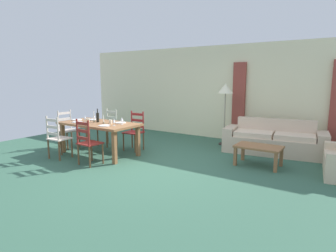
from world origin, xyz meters
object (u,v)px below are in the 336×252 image
Objects in this scene: wine_glass_near_left at (85,118)px; coffee_table at (259,149)px; dining_table at (99,126)px; coffee_cup_secondary at (88,120)px; wine_glass_far_right at (122,119)px; coffee_cup_primary at (110,122)px; couch at (274,141)px; dining_chair_head_west at (68,129)px; wine_glass_far_left at (94,116)px; wine_bottle at (98,117)px; standing_lamp at (226,92)px; wine_glass_near_right at (114,121)px; dining_chair_far_left at (108,128)px; dining_chair_near_left at (58,138)px; dining_chair_far_right at (135,131)px; dining_chair_near_right at (88,142)px.

wine_glass_near_left reaches higher than coffee_table.
coffee_cup_secondary is (-0.28, -0.07, 0.13)m from dining_table.
coffee_cup_primary is (-0.29, -0.06, -0.07)m from wine_glass_far_right.
dining_chair_head_west is at bearing -152.79° from couch.
coffee_cup_secondary is 0.10× the size of coffee_table.
wine_glass_far_left is at bearing 94.16° from wine_glass_near_left.
standing_lamp reaches higher than wine_bottle.
wine_glass_near_right is at bearing -138.06° from couch.
coffee_cup_secondary is 0.04× the size of couch.
wine_glass_near_right is at bearing -2.94° from coffee_cup_secondary.
couch is (3.87, 1.60, -0.19)m from dining_chair_far_left.
coffee_table is at bearing 5.75° from dining_chair_far_left.
coffee_cup_primary is 0.05× the size of standing_lamp.
coffee_cup_secondary is at bearing 73.97° from dining_chair_near_left.
wine_bottle is 0.72m from wine_glass_near_right.
coffee_cup_primary is 0.04× the size of couch.
dining_chair_head_west is (-1.60, -0.76, 0.00)m from dining_chair_far_right.
wine_glass_far_left reaches higher than coffee_cup_primary.
wine_bottle reaches higher than wine_glass_near_left.
dining_chair_near_left reaches higher than wine_glass_near_left.
dining_chair_near_left is 5.96× the size of wine_glass_far_left.
dining_chair_head_west is (-1.64, 0.75, 0.00)m from dining_chair_near_right.
dining_chair_head_west reaches higher than coffee_cup_secondary.
couch is at bearing 27.21° from dining_chair_head_west.
wine_bottle reaches higher than dining_table.
coffee_cup_secondary reaches higher than coffee_table.
dining_chair_far_left is at bearing 46.58° from dining_chair_head_west.
dining_chair_near_right is 3.04× the size of wine_bottle.
couch is 1.45× the size of standing_lamp.
dining_table is 11.80× the size of wine_glass_far_right.
wine_glass_near_left is at bearing -78.94° from dining_chair_far_left.
standing_lamp reaches higher than dining_chair_near_right.
wine_glass_near_left is at bearing -110.15° from coffee_cup_secondary.
coffee_cup_primary is 3.10m from standing_lamp.
standing_lamp is (2.52, 3.34, 0.93)m from dining_chair_near_left.
couch is at bearing 33.68° from wine_bottle.
dining_chair_head_west is at bearing 173.90° from coffee_cup_secondary.
standing_lamp reaches higher than coffee_table.
coffee_cup_primary is at bearing 46.40° from dining_chair_near_left.
dining_chair_far_left is 1.03m from dining_chair_head_west.
wine_glass_near_right is at bearing 31.19° from dining_chair_near_left.
dining_chair_near_left is at bearing -121.78° from dining_table.
dining_chair_near_left is 4.99m from couch.
wine_glass_far_left is at bearing -164.71° from coffee_table.
dining_chair_near_right is at bearing -133.47° from couch.
couch is (4.57, 2.35, -0.19)m from dining_chair_head_west.
dining_chair_near_right is 1.02m from wine_glass_near_left.
couch is at bearing 41.94° from wine_glass_near_right.
wine_glass_near_left reaches higher than couch.
wine_bottle is at bearing -146.32° from couch.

